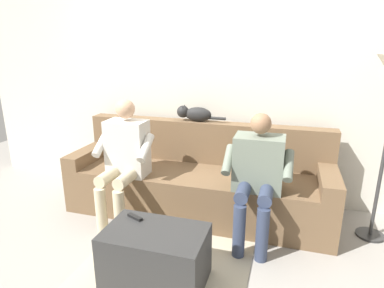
# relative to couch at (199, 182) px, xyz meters

# --- Properties ---
(ground_plane) EXTENTS (8.00, 8.00, 0.00)m
(ground_plane) POSITION_rel_couch_xyz_m (0.00, 0.74, -0.31)
(ground_plane) COLOR gray
(back_wall) EXTENTS (5.70, 0.06, 2.67)m
(back_wall) POSITION_rel_couch_xyz_m (0.00, -0.48, 1.03)
(back_wall) COLOR beige
(back_wall) RESTS_ON ground
(couch) EXTENTS (2.57, 0.77, 0.88)m
(couch) POSITION_rel_couch_xyz_m (0.00, 0.00, 0.00)
(couch) COLOR brown
(couch) RESTS_ON ground
(coffee_table) EXTENTS (0.71, 0.45, 0.41)m
(coffee_table) POSITION_rel_couch_xyz_m (0.00, 1.12, -0.10)
(coffee_table) COLOR #2D2D2D
(coffee_table) RESTS_ON ground
(person_left_seated) EXTENTS (0.56, 0.54, 1.11)m
(person_left_seated) POSITION_rel_couch_xyz_m (-0.61, 0.36, 0.33)
(person_left_seated) COLOR slate
(person_left_seated) RESTS_ON ground
(person_right_seated) EXTENTS (0.52, 0.54, 1.17)m
(person_right_seated) POSITION_rel_couch_xyz_m (0.61, 0.39, 0.35)
(person_right_seated) COLOR beige
(person_right_seated) RESTS_ON ground
(cat_on_backrest) EXTENTS (0.52, 0.13, 0.16)m
(cat_on_backrest) POSITION_rel_couch_xyz_m (0.12, -0.25, 0.65)
(cat_on_backrest) COLOR black
(cat_on_backrest) RESTS_ON couch
(remote_black) EXTENTS (0.14, 0.08, 0.02)m
(remote_black) POSITION_rel_couch_xyz_m (0.21, 1.00, 0.11)
(remote_black) COLOR black
(remote_black) RESTS_ON coffee_table
(floor_rug) EXTENTS (1.26, 1.48, 0.01)m
(floor_rug) POSITION_rel_couch_xyz_m (0.00, 0.98, -0.30)
(floor_rug) COLOR #B7AD93
(floor_rug) RESTS_ON ground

